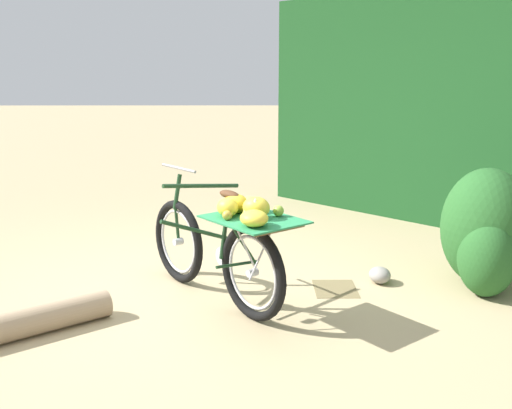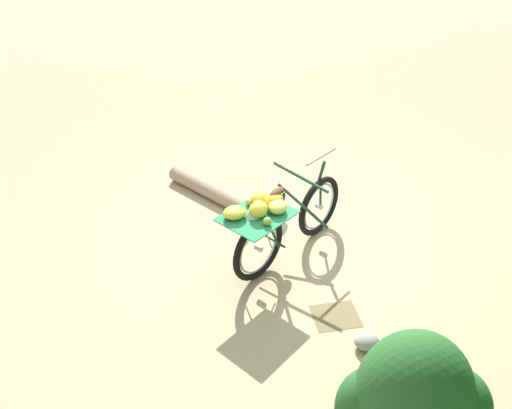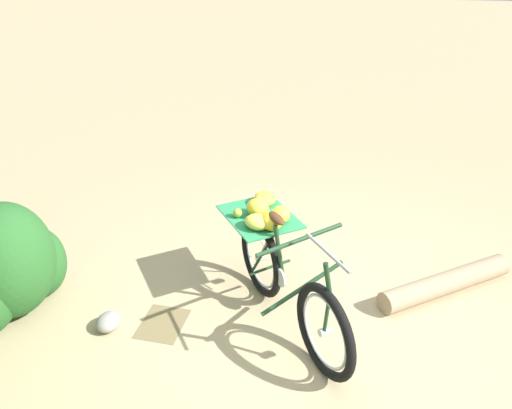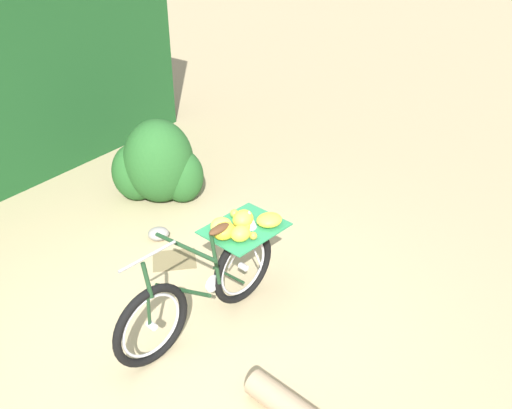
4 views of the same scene
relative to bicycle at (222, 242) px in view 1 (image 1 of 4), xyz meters
The scene contains 7 objects.
ground_plane 0.62m from the bicycle, 125.90° to the right, with size 60.00×60.00×0.00m, color tan.
foliage_hedge 3.98m from the bicycle, 130.26° to the left, with size 5.74×0.90×2.79m, color #19471E.
bicycle is the anchor object (origin of this frame).
fallen_log 1.62m from the bicycle, 65.67° to the right, with size 0.20×0.20×1.41m, color #9E8466.
shrub_cluster 2.28m from the bicycle, 101.23° to the left, with size 1.08×0.74×1.03m.
path_stone 1.51m from the bicycle, 109.41° to the left, with size 0.23×0.19×0.14m, color gray.
leaf_litter_patch 1.12m from the bicycle, 109.13° to the left, with size 0.44×0.36×0.01m, color olive.
Camera 1 is at (4.62, 0.52, 1.80)m, focal length 41.22 mm.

